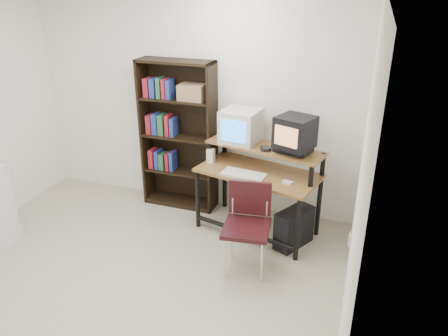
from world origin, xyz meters
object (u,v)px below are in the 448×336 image
(crt_tv, at_px, (295,132))
(pc_tower, at_px, (294,228))
(bookshelf, at_px, (179,134))
(computer_desk, at_px, (259,174))
(school_chair, at_px, (248,218))
(crt_monitor, at_px, (241,126))

(crt_tv, xyz_separation_m, pc_tower, (0.09, -0.19, -1.00))
(pc_tower, distance_m, bookshelf, 1.77)
(computer_desk, height_order, pc_tower, computer_desk)
(pc_tower, bearing_deg, bookshelf, -169.90)
(school_chair, relative_size, bookshelf, 0.48)
(school_chair, bearing_deg, bookshelf, 131.76)
(crt_monitor, distance_m, bookshelf, 0.86)
(crt_tv, bearing_deg, bookshelf, -171.96)
(crt_tv, height_order, bookshelf, bookshelf)
(computer_desk, distance_m, crt_monitor, 0.56)
(crt_monitor, bearing_deg, pc_tower, -19.29)
(pc_tower, bearing_deg, crt_tv, 144.04)
(crt_tv, bearing_deg, school_chair, -91.83)
(school_chair, bearing_deg, computer_desk, 88.85)
(crt_monitor, bearing_deg, school_chair, -61.02)
(computer_desk, distance_m, crt_tv, 0.63)
(crt_monitor, bearing_deg, computer_desk, -26.72)
(crt_monitor, distance_m, school_chair, 1.12)
(crt_monitor, height_order, school_chair, crt_monitor)
(computer_desk, relative_size, pc_tower, 3.16)
(pc_tower, bearing_deg, computer_desk, -173.48)
(computer_desk, distance_m, bookshelf, 1.16)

